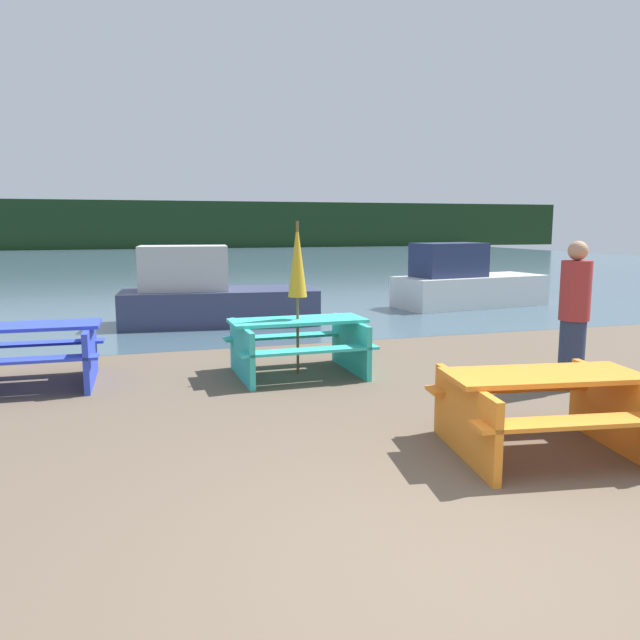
{
  "coord_description": "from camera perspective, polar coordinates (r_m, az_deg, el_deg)",
  "views": [
    {
      "loc": [
        -1.76,
        -3.03,
        2.02
      ],
      "look_at": [
        0.52,
        4.27,
        0.85
      ],
      "focal_mm": 35.0,
      "sensor_mm": 36.0,
      "label": 1
    }
  ],
  "objects": [
    {
      "name": "picnic_table_teal",
      "position": [
        8.44,
        -2.05,
        -1.92
      ],
      "size": [
        1.83,
        1.4,
        0.76
      ],
      "rotation": [
        0.0,
        0.0,
        0.01
      ],
      "color": "#33B7A8",
      "rests_on": "ground_plane"
    },
    {
      "name": "boat",
      "position": [
        12.94,
        -10.02,
        2.19
      ],
      "size": [
        4.07,
        1.94,
        1.6
      ],
      "rotation": [
        0.0,
        0.0,
        -0.11
      ],
      "color": "#333856",
      "rests_on": "water"
    },
    {
      "name": "picnic_table_orange",
      "position": [
        5.92,
        19.64,
        -7.23
      ],
      "size": [
        1.9,
        1.62,
        0.73
      ],
      "rotation": [
        0.0,
        0.0,
        -0.15
      ],
      "color": "orange",
      "rests_on": "ground_plane"
    },
    {
      "name": "boat_second",
      "position": [
        15.93,
        13.12,
        3.29
      ],
      "size": [
        4.02,
        1.97,
        1.58
      ],
      "rotation": [
        0.0,
        0.0,
        0.14
      ],
      "color": "silver",
      "rests_on": "water"
    },
    {
      "name": "picnic_table_blue",
      "position": [
        8.63,
        -24.69,
        -2.46
      ],
      "size": [
        1.64,
        1.42,
        0.79
      ],
      "rotation": [
        0.0,
        0.0,
        -0.03
      ],
      "color": "blue",
      "rests_on": "ground_plane"
    },
    {
      "name": "ground_plane",
      "position": [
        4.04,
        11.92,
        -21.51
      ],
      "size": [
        60.0,
        60.0,
        0.0
      ],
      "primitive_type": "plane",
      "color": "brown"
    },
    {
      "name": "umbrella_gold",
      "position": [
        8.31,
        -2.09,
        5.43
      ],
      "size": [
        0.25,
        0.25,
        2.07
      ],
      "color": "brown",
      "rests_on": "ground_plane"
    },
    {
      "name": "person",
      "position": [
        8.26,
        22.2,
        0.4
      ],
      "size": [
        0.37,
        0.37,
        1.83
      ],
      "color": "#283351",
      "rests_on": "ground_plane"
    },
    {
      "name": "water",
      "position": [
        35.17,
        -14.46,
        5.16
      ],
      "size": [
        60.0,
        50.0,
        0.0
      ],
      "color": "#425B6B",
      "rests_on": "ground_plane"
    },
    {
      "name": "far_treeline",
      "position": [
        55.1,
        -15.64,
        8.39
      ],
      "size": [
        80.0,
        1.6,
        4.0
      ],
      "color": "#193319",
      "rests_on": "water"
    }
  ]
}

